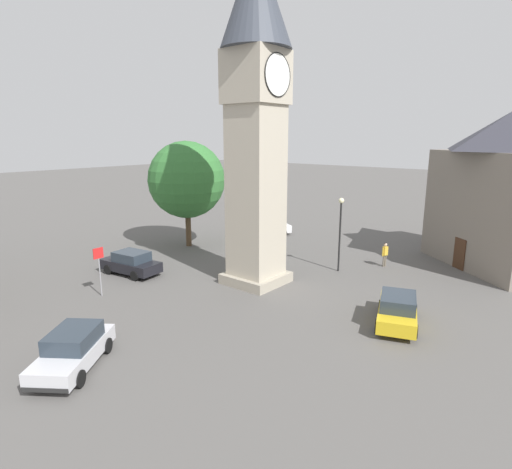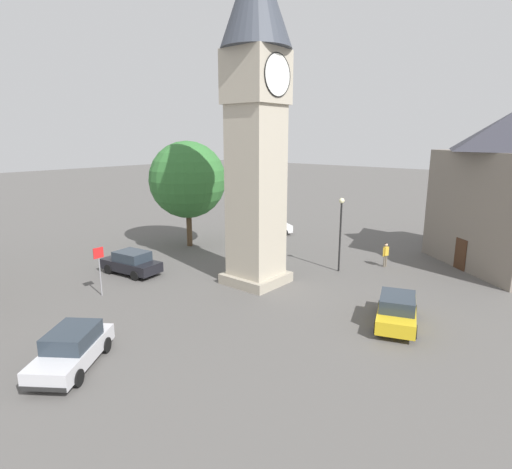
% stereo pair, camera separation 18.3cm
% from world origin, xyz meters
% --- Properties ---
extents(ground_plane, '(200.00, 200.00, 0.00)m').
position_xyz_m(ground_plane, '(0.00, 0.00, 0.00)').
color(ground_plane, '#565451').
extents(clock_tower, '(3.97, 3.97, 19.10)m').
position_xyz_m(clock_tower, '(0.00, 0.00, 11.14)').
color(clock_tower, '#A59C89').
rests_on(clock_tower, ground).
extents(car_blue_kerb, '(4.46, 3.01, 1.53)m').
position_xyz_m(car_blue_kerb, '(-0.33, -9.00, 0.76)').
color(car_blue_kerb, gold).
rests_on(car_blue_kerb, ground).
extents(car_silver_kerb, '(4.33, 3.79, 1.53)m').
position_xyz_m(car_silver_kerb, '(-12.07, -0.82, 0.76)').
color(car_silver_kerb, silver).
rests_on(car_silver_kerb, ground).
extents(car_red_corner, '(2.27, 4.33, 1.53)m').
position_xyz_m(car_red_corner, '(-3.97, 7.29, 0.76)').
color(car_red_corner, black).
rests_on(car_red_corner, ground).
extents(car_white_side, '(4.40, 3.58, 1.53)m').
position_xyz_m(car_white_side, '(10.43, 7.31, 0.76)').
color(car_white_side, white).
rests_on(car_white_side, ground).
extents(pedestrian, '(0.54, 0.31, 1.69)m').
position_xyz_m(pedestrian, '(8.16, -4.78, 1.01)').
color(pedestrian, '#706656').
rests_on(pedestrian, ground).
extents(tree, '(6.09, 6.09, 8.47)m').
position_xyz_m(tree, '(3.35, 9.94, 5.41)').
color(tree, brown).
rests_on(tree, ground).
extents(building_shop_left, '(10.83, 11.28, 10.54)m').
position_xyz_m(building_shop_left, '(13.21, -10.76, 5.37)').
color(building_shop_left, slate).
rests_on(building_shop_left, ground).
extents(lamp_post, '(0.36, 0.36, 4.93)m').
position_xyz_m(lamp_post, '(5.25, -2.81, 3.30)').
color(lamp_post, black).
rests_on(lamp_post, ground).
extents(road_sign, '(0.60, 0.07, 2.80)m').
position_xyz_m(road_sign, '(-7.31, 5.26, 1.90)').
color(road_sign, gray).
rests_on(road_sign, ground).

